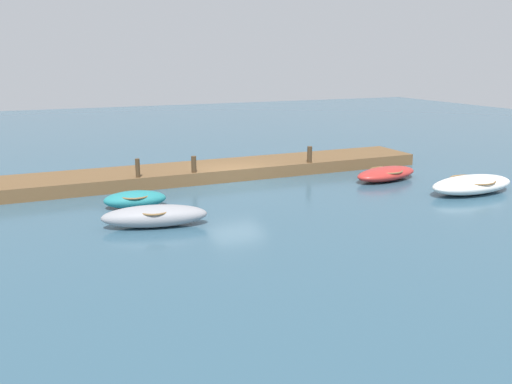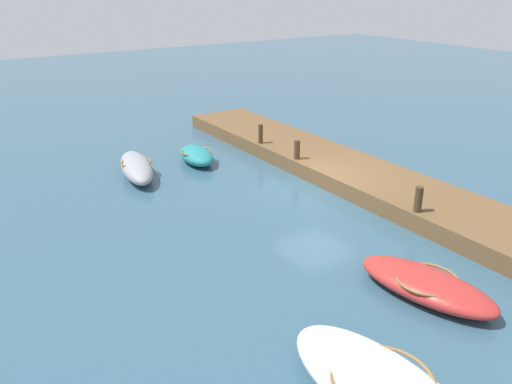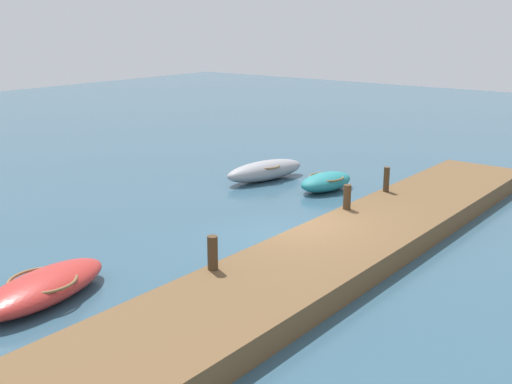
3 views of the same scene
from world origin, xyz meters
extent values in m
plane|color=#33566B|center=(0.00, 0.00, 0.00)|extent=(84.00, 84.00, 0.00)
cube|color=brown|center=(0.00, -1.75, 0.29)|extent=(20.88, 3.03, 0.59)
ellipsoid|color=#B72D28|center=(-6.83, 2.25, 0.32)|extent=(3.76, 2.12, 0.63)
torus|color=olive|center=(-6.83, 2.25, 0.49)|extent=(1.81, 1.81, 0.07)
ellipsoid|color=teal|center=(5.13, 2.28, 0.33)|extent=(2.55, 1.55, 0.66)
torus|color=olive|center=(5.13, 2.28, 0.51)|extent=(1.46, 1.46, 0.07)
ellipsoid|color=#939399|center=(4.97, 4.99, 0.38)|extent=(3.79, 1.90, 0.76)
torus|color=olive|center=(4.97, 4.99, 0.59)|extent=(1.43, 1.43, 0.07)
cylinder|color=#47331E|center=(-4.16, -0.48, 0.99)|extent=(0.24, 0.24, 0.80)
cylinder|color=#47331E|center=(1.88, -0.48, 0.96)|extent=(0.23, 0.23, 0.76)
cylinder|color=#47331E|center=(4.44, -0.48, 1.00)|extent=(0.20, 0.20, 0.83)
camera|label=1|loc=(8.77, 22.65, 5.74)|focal=37.46mm
camera|label=2|loc=(-13.62, 11.72, 7.23)|focal=36.75mm
camera|label=3|loc=(-14.13, -9.61, 6.16)|focal=44.21mm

